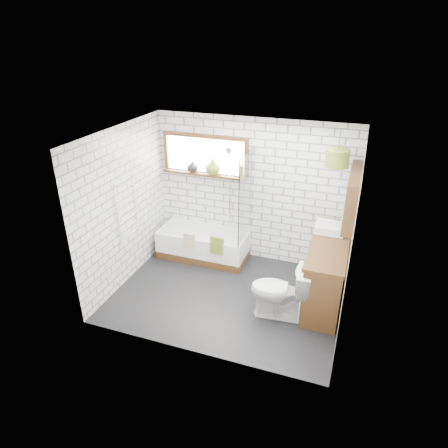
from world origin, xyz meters
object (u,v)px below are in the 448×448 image
(pendant, at_px, (337,158))
(toilet, at_px, (280,291))
(basin, at_px, (330,228))
(bathtub, at_px, (203,244))
(vanity, at_px, (327,271))

(pendant, bearing_deg, toilet, -114.53)
(toilet, height_order, pendant, pendant)
(toilet, bearing_deg, basin, 147.76)
(bathtub, relative_size, basin, 3.71)
(bathtub, distance_m, toilet, 2.03)
(basin, bearing_deg, bathtub, 175.59)
(bathtub, distance_m, basin, 2.30)
(vanity, bearing_deg, toilet, -131.08)
(basin, distance_m, pendant, 1.07)
(basin, xyz_separation_m, toilet, (-0.51, -1.01, -0.61))
(bathtub, height_order, basin, basin)
(toilet, bearing_deg, bathtub, -130.80)
(vanity, height_order, toilet, vanity)
(vanity, bearing_deg, basin, 99.70)
(basin, height_order, toilet, basin)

